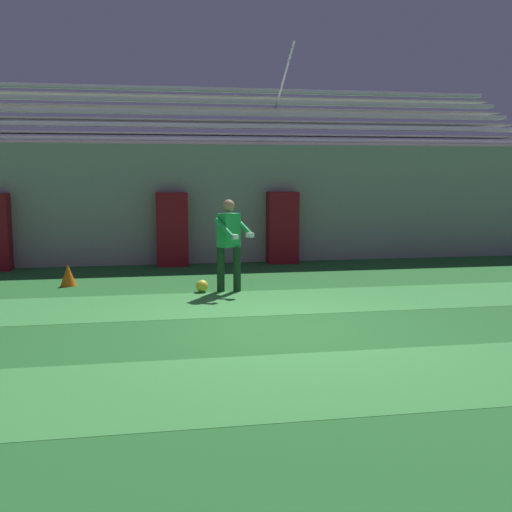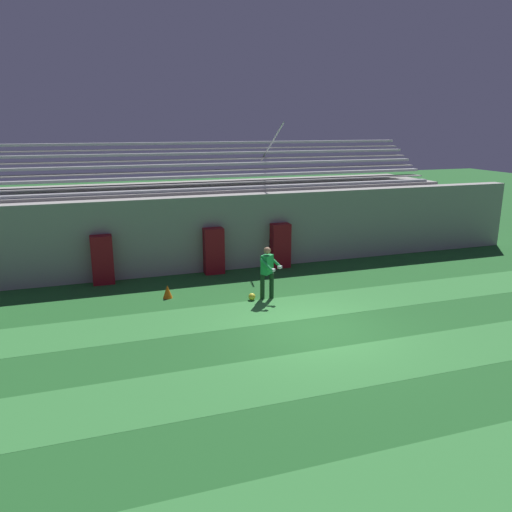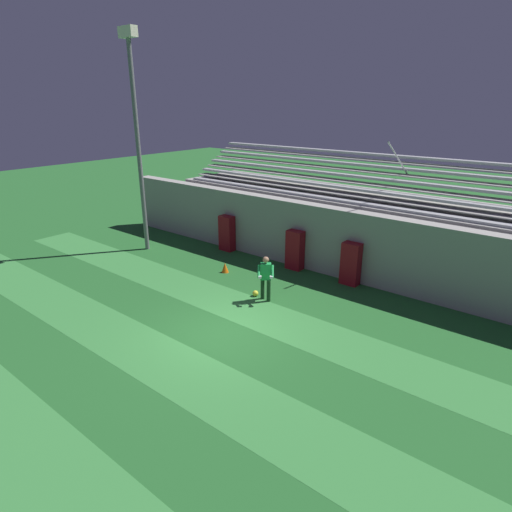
{
  "view_description": "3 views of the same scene",
  "coord_description": "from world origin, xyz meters",
  "px_view_note": "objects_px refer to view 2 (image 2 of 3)",
  "views": [
    {
      "loc": [
        -1.73,
        -7.91,
        2.15
      ],
      "look_at": [
        -0.01,
        2.04,
        0.74
      ],
      "focal_mm": 42.0,
      "sensor_mm": 36.0,
      "label": 1
    },
    {
      "loc": [
        -5.44,
        -11.25,
        5.31
      ],
      "look_at": [
        -0.59,
        3.22,
        1.28
      ],
      "focal_mm": 35.0,
      "sensor_mm": 36.0,
      "label": 2
    },
    {
      "loc": [
        8.12,
        -8.44,
        6.8
      ],
      "look_at": [
        -1.09,
        3.04,
        1.45
      ],
      "focal_mm": 30.0,
      "sensor_mm": 36.0,
      "label": 3
    }
  ],
  "objects_px": {
    "padding_pillar_far_left": "(102,260)",
    "padding_pillar_gate_right": "(280,246)",
    "goalkeeper": "(268,270)",
    "padding_pillar_gate_left": "(214,251)",
    "soccer_ball": "(252,297)",
    "traffic_cone": "(167,292)"
  },
  "relations": [
    {
      "from": "soccer_ball",
      "to": "padding_pillar_gate_left",
      "type": "bearing_deg",
      "value": 97.44
    },
    {
      "from": "padding_pillar_far_left",
      "to": "padding_pillar_gate_right",
      "type": "bearing_deg",
      "value": 0.0
    },
    {
      "from": "padding_pillar_gate_left",
      "to": "soccer_ball",
      "type": "xyz_separation_m",
      "value": [
        0.42,
        -3.2,
        -0.74
      ]
    },
    {
      "from": "padding_pillar_far_left",
      "to": "traffic_cone",
      "type": "xyz_separation_m",
      "value": [
        1.85,
        -2.17,
        -0.64
      ]
    },
    {
      "from": "padding_pillar_gate_left",
      "to": "soccer_ball",
      "type": "bearing_deg",
      "value": -82.56
    },
    {
      "from": "padding_pillar_far_left",
      "to": "traffic_cone",
      "type": "distance_m",
      "value": 2.92
    },
    {
      "from": "padding_pillar_gate_left",
      "to": "padding_pillar_far_left",
      "type": "relative_size",
      "value": 1.0
    },
    {
      "from": "goalkeeper",
      "to": "soccer_ball",
      "type": "bearing_deg",
      "value": 175.49
    },
    {
      "from": "padding_pillar_far_left",
      "to": "padding_pillar_gate_left",
      "type": "bearing_deg",
      "value": 0.0
    },
    {
      "from": "padding_pillar_far_left",
      "to": "traffic_cone",
      "type": "height_order",
      "value": "padding_pillar_far_left"
    },
    {
      "from": "padding_pillar_gate_left",
      "to": "padding_pillar_gate_right",
      "type": "height_order",
      "value": "same"
    },
    {
      "from": "goalkeeper",
      "to": "padding_pillar_gate_right",
      "type": "bearing_deg",
      "value": 62.52
    },
    {
      "from": "padding_pillar_gate_left",
      "to": "traffic_cone",
      "type": "height_order",
      "value": "padding_pillar_gate_left"
    },
    {
      "from": "traffic_cone",
      "to": "padding_pillar_gate_right",
      "type": "bearing_deg",
      "value": 25.02
    },
    {
      "from": "padding_pillar_gate_left",
      "to": "soccer_ball",
      "type": "distance_m",
      "value": 3.31
    },
    {
      "from": "padding_pillar_gate_left",
      "to": "padding_pillar_far_left",
      "type": "distance_m",
      "value": 3.9
    },
    {
      "from": "padding_pillar_far_left",
      "to": "soccer_ball",
      "type": "distance_m",
      "value": 5.43
    },
    {
      "from": "padding_pillar_gate_right",
      "to": "padding_pillar_far_left",
      "type": "xyz_separation_m",
      "value": [
        -6.51,
        0.0,
        0.0
      ]
    },
    {
      "from": "padding_pillar_gate_right",
      "to": "soccer_ball",
      "type": "distance_m",
      "value": 3.94
    },
    {
      "from": "padding_pillar_gate_right",
      "to": "goalkeeper",
      "type": "xyz_separation_m",
      "value": [
        -1.69,
        -3.24,
        0.11
      ]
    },
    {
      "from": "padding_pillar_far_left",
      "to": "goalkeeper",
      "type": "bearing_deg",
      "value": -33.91
    },
    {
      "from": "padding_pillar_gate_right",
      "to": "padding_pillar_far_left",
      "type": "bearing_deg",
      "value": 180.0
    }
  ]
}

